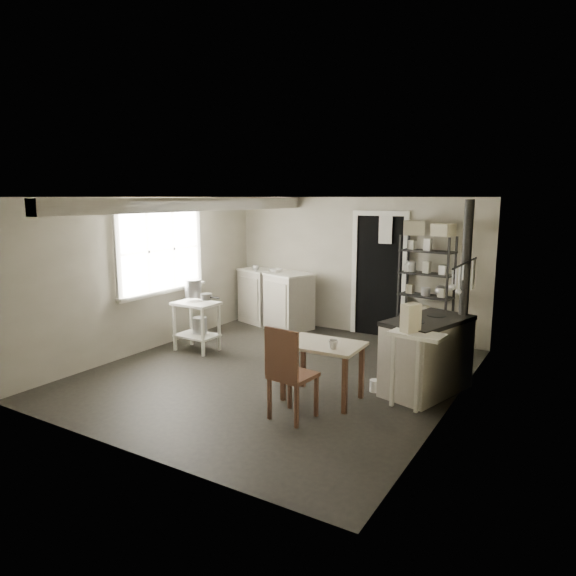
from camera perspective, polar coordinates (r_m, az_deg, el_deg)
The scene contains 31 objects.
floor at distance 6.89m, azimuth -1.30°, elevation -9.42°, with size 5.00×5.00×0.00m, color black.
ceiling at distance 6.50m, azimuth -1.38°, elevation 10.07°, with size 5.00×5.00×0.00m, color silver.
wall_back at distance 8.79m, azimuth 7.41°, elevation 2.47°, with size 4.50×0.02×2.30m, color #AEA895.
wall_front at distance 4.73m, azimuth -17.81°, elevation -4.50°, with size 4.50×0.02×2.30m, color #AEA895.
wall_left at distance 8.02m, azimuth -15.06°, elevation 1.48°, with size 0.02×5.00×2.30m, color #AEA895.
wall_right at distance 5.74m, azimuth 18.01°, elevation -1.98°, with size 0.02×5.00×2.30m, color #AEA895.
window at distance 8.09m, azimuth -14.01°, elevation 4.10°, with size 0.12×1.76×1.28m, color white, non-canonical shape.
doorway at distance 8.62m, azimuth 10.05°, elevation 1.24°, with size 0.96×0.10×2.08m, color white, non-canonical shape.
ceiling_beam at distance 7.21m, azimuth -9.56°, elevation 9.14°, with size 0.18×5.00×0.18m, color white, non-canonical shape.
wallpaper_panel at distance 5.74m, azimuth 17.91°, elevation -1.97°, with size 0.01×5.00×2.30m, color beige, non-canonical shape.
utensil_rail at distance 6.27m, azimuth 18.93°, elevation 2.66°, with size 0.06×1.20×0.44m, color #ACABAE, non-canonical shape.
prep_table at distance 7.89m, azimuth -10.11°, elevation -4.03°, with size 0.65×0.47×0.74m, color white, non-canonical shape.
stockpot at distance 7.89m, azimuth -10.50°, elevation -0.02°, with size 0.25×0.25×0.27m, color #ACABAE.
saucepan at distance 7.66m, azimuth -9.07°, elevation -0.97°, with size 0.17×0.17×0.09m, color #ACABAE.
bucket at distance 7.91m, azimuth -9.78°, elevation -4.09°, with size 0.22×0.22×0.24m, color #ACABAE.
base_cabinets at distance 9.27m, azimuth -1.43°, elevation -1.37°, with size 1.51×0.65×0.99m, color beige, non-canonical shape.
mixing_bowl at distance 9.11m, azimuth -1.37°, elevation 1.59°, with size 0.30×0.30×0.07m, color silver.
counter_cup at distance 9.28m, azimuth -3.62°, elevation 1.80°, with size 0.12×0.12×0.09m, color silver.
shelf_rack at distance 8.14m, azimuth 15.07°, elevation 0.17°, with size 0.82×0.32×1.73m, color black, non-canonical shape.
shelf_jar at distance 8.16m, azimuth 13.11°, elevation 3.19°, with size 0.08×0.08×0.17m, color silver.
storage_box_a at distance 8.13m, azimuth 13.86°, elevation 7.74°, with size 0.31×0.27×0.21m, color beige.
storage_box_b at distance 8.02m, azimuth 16.94°, elevation 7.43°, with size 0.28×0.26×0.18m, color beige.
stove at distance 6.35m, azimuth 15.17°, elevation -7.32°, with size 0.63×1.14×0.89m, color beige, non-canonical shape.
stovepipe at distance 6.44m, azimuth 19.21°, elevation 3.18°, with size 0.10×0.10×1.31m, color black, non-canonical shape.
side_ledge at distance 5.74m, azimuth 14.01°, elevation -9.25°, with size 0.58×0.31×0.88m, color white, non-canonical shape.
oats_box at distance 5.61m, azimuth 13.47°, elevation -3.49°, with size 0.12×0.20×0.30m, color beige.
work_table at distance 5.94m, azimuth 3.86°, elevation -8.81°, with size 0.88×0.62×0.67m, color beige, non-canonical shape.
table_cup at distance 5.62m, azimuth 5.06°, elevation -5.36°, with size 0.11×0.11×0.10m, color silver.
chair at distance 5.42m, azimuth 0.56°, elevation -9.50°, with size 0.41×0.43×1.00m, color #533123, non-canonical shape.
flour_sack at distance 7.93m, azimuth 14.88°, elevation -5.33°, with size 0.42×0.36×0.51m, color silver.
floor_crock at distance 6.34m, azimuth 9.59°, elevation -10.63°, with size 0.12×0.12×0.14m, color silver.
Camera 1 is at (3.48, -5.49, 2.30)m, focal length 32.00 mm.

